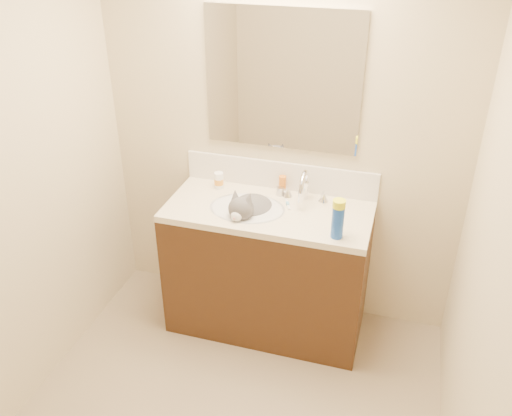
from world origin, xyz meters
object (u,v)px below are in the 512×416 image
Objects in this scene: vanity_cabinet at (268,271)px; cat at (250,212)px; spray_can at (338,222)px; faucet at (304,189)px; silver_jar at (280,191)px; pill_bottle at (219,180)px; basin at (247,218)px; amber_bottle at (282,184)px.

cat reaches higher than vanity_cabinet.
spray_can is (0.43, -0.19, 0.54)m from vanity_cabinet.
faucet reaches higher than silver_jar.
silver_jar is (0.39, 0.02, -0.03)m from pill_bottle.
vanity_cabinet is at bearing 14.04° from basin.
vanity_cabinet is 0.64m from pill_bottle.
cat is at bearing 36.06° from basin.
amber_bottle reaches higher than pill_bottle.
spray_can is (0.25, -0.33, 0.00)m from faucet.
faucet is 2.69× the size of pill_bottle.
vanity_cabinet is 6.73× the size of spray_can.
vanity_cabinet is 2.97× the size of cat.
cat is 0.58m from spray_can.
basin is 0.33m from pill_bottle.
faucet reaches higher than basin.
faucet is 5.24× the size of silver_jar.
cat is at bearing -123.13° from silver_jar.
faucet reaches higher than vanity_cabinet.
amber_bottle is at bearing 7.90° from pill_bottle.
vanity_cabinet is at bearing -97.72° from silver_jar.
faucet reaches higher than spray_can.
pill_bottle is 0.58× the size of spray_can.
cat is 2.26× the size of spray_can.
vanity_cabinet is 0.51m from silver_jar.
cat is (-0.29, -0.16, -0.12)m from faucet.
vanity_cabinet is at bearing -24.08° from pill_bottle.
silver_jar reaches higher than basin.
silver_jar is (0.02, 0.18, 0.48)m from vanity_cabinet.
cat is at bearing -35.38° from pill_bottle.
pill_bottle is 0.39m from silver_jar.
cat is at bearing -151.23° from faucet.
spray_can is at bearing -16.32° from basin.
silver_jar is at bearing 82.28° from vanity_cabinet.
cat reaches higher than amber_bottle.
basin is at bearing -124.46° from silver_jar.
basin is 1.11× the size of cat.
faucet reaches higher than cat.
faucet is at bearing -15.62° from silver_jar.
faucet is 1.57× the size of spray_can.
cat is at bearing -169.25° from vanity_cabinet.
spray_can reaches higher than vanity_cabinet.
spray_can is (0.79, -0.35, 0.04)m from pill_bottle.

